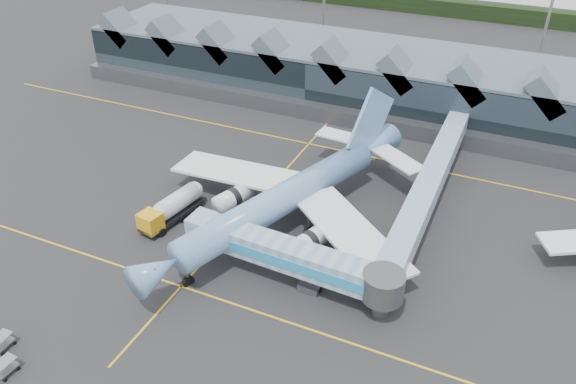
% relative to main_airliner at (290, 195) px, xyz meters
% --- Properties ---
extents(ground, '(260.00, 260.00, 0.00)m').
position_rel_main_airliner_xyz_m(ground, '(-5.87, -7.59, -4.08)').
color(ground, '#252527').
rests_on(ground, ground).
extents(taxi_stripes, '(120.00, 60.00, 0.01)m').
position_rel_main_airliner_xyz_m(taxi_stripes, '(-5.87, 2.41, -4.07)').
color(taxi_stripes, gold).
rests_on(taxi_stripes, ground).
extents(tree_line_far, '(260.00, 4.00, 4.00)m').
position_rel_main_airliner_xyz_m(tree_line_far, '(-5.87, 102.41, -2.08)').
color(tree_line_far, black).
rests_on(tree_line_far, ground).
extents(terminal, '(90.00, 22.25, 12.52)m').
position_rel_main_airliner_xyz_m(terminal, '(-10.93, 39.76, 0.81)').
color(terminal, black).
rests_on(terminal, ground).
extents(light_masts, '(132.40, 42.56, 22.45)m').
position_rel_main_airliner_xyz_m(light_masts, '(15.13, 55.21, 8.41)').
color(light_masts, gray).
rests_on(light_masts, ground).
extents(main_airliner, '(35.54, 41.81, 13.86)m').
position_rel_main_airliner_xyz_m(main_airliner, '(0.00, 0.00, 0.00)').
color(main_airliner, '#6BA3D9').
rests_on(main_airliner, ground).
extents(jet_bridge, '(24.95, 4.79, 5.27)m').
position_rel_main_airliner_xyz_m(jet_bridge, '(5.95, -10.14, -0.52)').
color(jet_bridge, '#779CC6').
rests_on(jet_bridge, ground).
extents(fuel_truck, '(4.14, 10.21, 3.39)m').
position_rel_main_airliner_xyz_m(fuel_truck, '(-13.64, -5.37, -2.17)').
color(fuel_truck, black).
rests_on(fuel_truck, ground).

